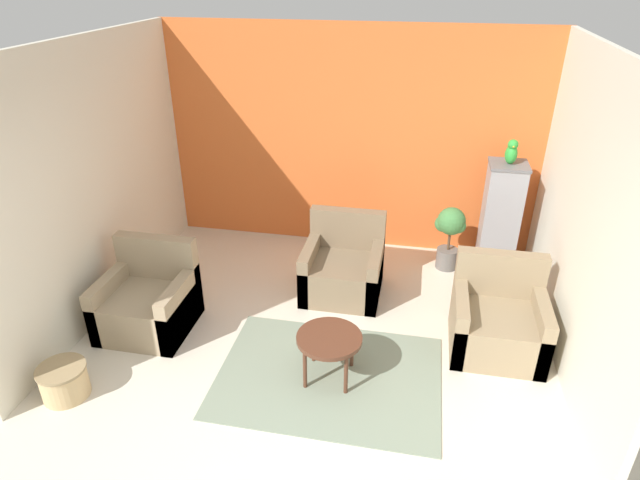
{
  "coord_description": "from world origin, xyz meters",
  "views": [
    {
      "loc": [
        0.89,
        -2.62,
        3.37
      ],
      "look_at": [
        0.0,
        1.86,
        0.97
      ],
      "focal_mm": 30.0,
      "sensor_mm": 36.0,
      "label": 1
    }
  ],
  "objects_px": {
    "armchair_right": "(497,322)",
    "armchair_middle": "(343,269)",
    "birdcage": "(499,221)",
    "parrot": "(511,152)",
    "coffee_table": "(329,341)",
    "wicker_basket": "(64,380)",
    "potted_plant": "(450,232)",
    "armchair_left": "(149,302)"
  },
  "relations": [
    {
      "from": "coffee_table",
      "to": "birdcage",
      "type": "distance_m",
      "value": 2.76
    },
    {
      "from": "birdcage",
      "to": "parrot",
      "type": "distance_m",
      "value": 0.84
    },
    {
      "from": "coffee_table",
      "to": "armchair_middle",
      "type": "distance_m",
      "value": 1.44
    },
    {
      "from": "armchair_left",
      "to": "armchair_right",
      "type": "relative_size",
      "value": 1.0
    },
    {
      "from": "coffee_table",
      "to": "potted_plant",
      "type": "height_order",
      "value": "potted_plant"
    },
    {
      "from": "armchair_middle",
      "to": "potted_plant",
      "type": "height_order",
      "value": "armchair_middle"
    },
    {
      "from": "coffee_table",
      "to": "wicker_basket",
      "type": "xyz_separation_m",
      "value": [
        -2.2,
        -0.67,
        -0.24
      ]
    },
    {
      "from": "armchair_left",
      "to": "armchair_right",
      "type": "distance_m",
      "value": 3.46
    },
    {
      "from": "birdcage",
      "to": "parrot",
      "type": "height_order",
      "value": "parrot"
    },
    {
      "from": "birdcage",
      "to": "wicker_basket",
      "type": "height_order",
      "value": "birdcage"
    },
    {
      "from": "coffee_table",
      "to": "armchair_left",
      "type": "distance_m",
      "value": 1.98
    },
    {
      "from": "wicker_basket",
      "to": "armchair_left",
      "type": "bearing_deg",
      "value": 76.21
    },
    {
      "from": "coffee_table",
      "to": "birdcage",
      "type": "height_order",
      "value": "birdcage"
    },
    {
      "from": "armchair_right",
      "to": "armchair_middle",
      "type": "height_order",
      "value": "same"
    },
    {
      "from": "coffee_table",
      "to": "armchair_left",
      "type": "xyz_separation_m",
      "value": [
        -1.94,
        0.4,
        -0.12
      ]
    },
    {
      "from": "armchair_right",
      "to": "armchair_middle",
      "type": "bearing_deg",
      "value": 156.91
    },
    {
      "from": "potted_plant",
      "to": "coffee_table",
      "type": "bearing_deg",
      "value": -115.61
    },
    {
      "from": "coffee_table",
      "to": "armchair_right",
      "type": "bearing_deg",
      "value": 26.34
    },
    {
      "from": "coffee_table",
      "to": "armchair_middle",
      "type": "xyz_separation_m",
      "value": [
        -0.1,
        1.43,
        -0.12
      ]
    },
    {
      "from": "armchair_right",
      "to": "armchair_middle",
      "type": "relative_size",
      "value": 1.0
    },
    {
      "from": "coffee_table",
      "to": "birdcage",
      "type": "xyz_separation_m",
      "value": [
        1.61,
        2.23,
        0.27
      ]
    },
    {
      "from": "coffee_table",
      "to": "parrot",
      "type": "distance_m",
      "value": 2.96
    },
    {
      "from": "armchair_left",
      "to": "armchair_middle",
      "type": "xyz_separation_m",
      "value": [
        1.84,
        1.03,
        0.0
      ]
    },
    {
      "from": "coffee_table",
      "to": "potted_plant",
      "type": "relative_size",
      "value": 0.73
    },
    {
      "from": "birdcage",
      "to": "potted_plant",
      "type": "xyz_separation_m",
      "value": [
        -0.55,
        -0.02,
        -0.18
      ]
    },
    {
      "from": "armchair_middle",
      "to": "parrot",
      "type": "height_order",
      "value": "parrot"
    },
    {
      "from": "armchair_middle",
      "to": "birdcage",
      "type": "height_order",
      "value": "birdcage"
    },
    {
      "from": "armchair_middle",
      "to": "parrot",
      "type": "bearing_deg",
      "value": 25.1
    },
    {
      "from": "coffee_table",
      "to": "parrot",
      "type": "bearing_deg",
      "value": 54.27
    },
    {
      "from": "parrot",
      "to": "wicker_basket",
      "type": "xyz_separation_m",
      "value": [
        -3.81,
        -2.9,
        -1.35
      ]
    },
    {
      "from": "potted_plant",
      "to": "parrot",
      "type": "bearing_deg",
      "value": 2.08
    },
    {
      "from": "armchair_right",
      "to": "wicker_basket",
      "type": "relative_size",
      "value": 2.15
    },
    {
      "from": "coffee_table",
      "to": "armchair_left",
      "type": "relative_size",
      "value": 0.66
    },
    {
      "from": "coffee_table",
      "to": "armchair_left",
      "type": "bearing_deg",
      "value": 168.36
    },
    {
      "from": "birdcage",
      "to": "parrot",
      "type": "xyz_separation_m",
      "value": [
        -0.0,
        0.0,
        0.84
      ]
    },
    {
      "from": "armchair_middle",
      "to": "armchair_left",
      "type": "bearing_deg",
      "value": -150.64
    },
    {
      "from": "armchair_middle",
      "to": "wicker_basket",
      "type": "distance_m",
      "value": 2.97
    },
    {
      "from": "armchair_left",
      "to": "wicker_basket",
      "type": "height_order",
      "value": "armchair_left"
    },
    {
      "from": "parrot",
      "to": "armchair_right",
      "type": "bearing_deg",
      "value": -93.86
    },
    {
      "from": "armchair_left",
      "to": "parrot",
      "type": "height_order",
      "value": "parrot"
    },
    {
      "from": "armchair_middle",
      "to": "potted_plant",
      "type": "distance_m",
      "value": 1.42
    },
    {
      "from": "birdcage",
      "to": "potted_plant",
      "type": "distance_m",
      "value": 0.58
    }
  ]
}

